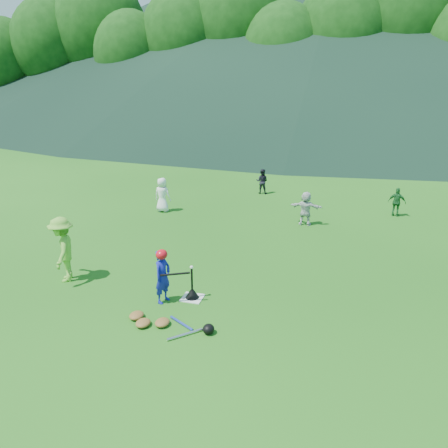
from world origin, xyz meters
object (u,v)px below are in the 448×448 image
Objects in this scene: batter_child at (163,277)px; adult_coach at (63,249)px; fielder_d at (306,208)px; fielder_a at (162,195)px; fielder_b at (262,181)px; batting_tee at (192,293)px; home_plate at (192,298)px; fielder_c at (397,202)px; equipment_pile at (162,323)px.

adult_coach is (-2.65, 0.33, 0.19)m from batter_child.
batter_child is 1.05× the size of fielder_d.
fielder_a is 5.05m from fielder_d.
fielder_b is (2.90, 3.49, -0.10)m from fielder_a.
batting_tee is (3.23, -5.82, -0.48)m from fielder_a.
fielder_a is at bearing 119.03° from batting_tee.
adult_coach is 5.79m from fielder_a.
fielder_b is at bearing 92.03° from batting_tee.
home_plate is at bearing 124.43° from fielder_a.
batter_child is 1.72× the size of batting_tee.
fielder_c is (7.97, 1.71, -0.11)m from fielder_a.
adult_coach reaches higher than home_plate.
batter_child is at bearing 57.70° from adult_coach.
batter_child is 0.77m from batting_tee.
batter_child is 9.61m from fielder_b.
fielder_a is (-3.23, 5.82, 0.60)m from home_plate.
adult_coach is 7.58m from fielder_d.
fielder_c is (5.06, -1.77, -0.01)m from fielder_b.
batter_child is (-0.54, -0.30, 0.58)m from home_plate.
fielder_b is (-0.33, 9.31, 0.50)m from home_plate.
fielder_c is 8.91m from batting_tee.
fielder_a is at bearing 113.44° from equipment_pile.
fielder_a reaches higher than fielder_b.
home_plate is 3.28m from adult_coach.
home_plate is at bearing 0.00° from batting_tee.
adult_coach is 1.27× the size of fielder_a.
home_plate is 1.22m from equipment_pile.
equipment_pile is (-2.00, -6.93, -0.49)m from fielder_d.
batting_tee is at bearing 64.20° from adult_coach.
batter_child is at bearing 89.16° from fielder_b.
fielder_b is 9.32m from batting_tee.
batter_child is 0.75× the size of adult_coach.
fielder_d is (1.82, 5.73, 0.55)m from home_plate.
fielder_b is (0.21, 9.60, -0.07)m from batter_child.
batting_tee is 1.22m from equipment_pile.
batter_child reaches higher than fielder_d.
batting_tee is (0.54, 0.30, -0.46)m from batter_child.
equipment_pile is (3.00, -1.24, -0.71)m from adult_coach.
batter_child is 1.10m from equipment_pile.
equipment_pile is (-4.92, -8.74, -0.43)m from fielder_c.
batter_child reaches higher than equipment_pile.
batting_tee is at bearing -45.94° from batter_child.
fielder_a reaches higher than fielder_c.
batting_tee is (0.00, 0.00, 0.12)m from home_plate.
fielder_c reaches higher than home_plate.
batter_child is 1.17× the size of fielder_c.
batter_child reaches higher than fielder_c.
batter_child reaches higher than batting_tee.
home_plate is 0.44× the size of fielder_b.
fielder_b is 1.02× the size of fielder_c.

